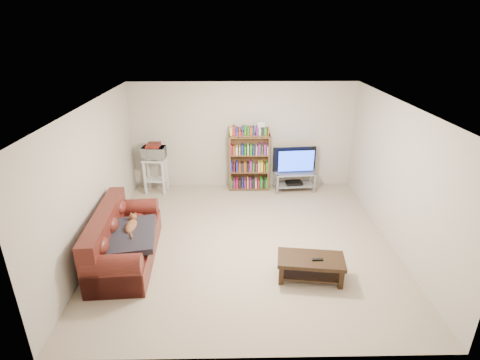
{
  "coord_description": "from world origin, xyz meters",
  "views": [
    {
      "loc": [
        -0.21,
        -5.67,
        3.56
      ],
      "look_at": [
        -0.1,
        0.4,
        1.0
      ],
      "focal_mm": 28.0,
      "sensor_mm": 36.0,
      "label": 1
    }
  ],
  "objects_px": {
    "bookshelf": "(249,161)",
    "coffee_table": "(311,264)",
    "tv_stand": "(294,178)",
    "sofa": "(121,243)"
  },
  "relations": [
    {
      "from": "bookshelf",
      "to": "coffee_table",
      "type": "bearing_deg",
      "value": -76.3
    },
    {
      "from": "tv_stand",
      "to": "coffee_table",
      "type": "bearing_deg",
      "value": -99.35
    },
    {
      "from": "coffee_table",
      "to": "tv_stand",
      "type": "xyz_separation_m",
      "value": [
        0.24,
        3.19,
        0.06
      ]
    },
    {
      "from": "sofa",
      "to": "tv_stand",
      "type": "xyz_separation_m",
      "value": [
        3.18,
        2.64,
        0.0
      ]
    },
    {
      "from": "sofa",
      "to": "tv_stand",
      "type": "bearing_deg",
      "value": 36.16
    },
    {
      "from": "sofa",
      "to": "bookshelf",
      "type": "bearing_deg",
      "value": 48.36
    },
    {
      "from": "sofa",
      "to": "bookshelf",
      "type": "distance_m",
      "value": 3.52
    },
    {
      "from": "coffee_table",
      "to": "tv_stand",
      "type": "bearing_deg",
      "value": 93.27
    },
    {
      "from": "tv_stand",
      "to": "sofa",
      "type": "bearing_deg",
      "value": -145.45
    },
    {
      "from": "coffee_table",
      "to": "bookshelf",
      "type": "xyz_separation_m",
      "value": [
        -0.78,
        3.31,
        0.43
      ]
    }
  ]
}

